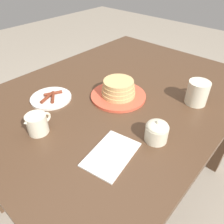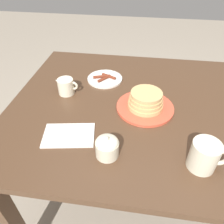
% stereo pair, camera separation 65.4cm
% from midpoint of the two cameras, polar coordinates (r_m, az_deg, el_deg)
% --- Properties ---
extents(ground_plane, '(8.00, 8.00, 0.00)m').
position_cam_midpoint_polar(ground_plane, '(1.54, 19.77, -24.17)').
color(ground_plane, gray).
extents(dining_table, '(1.30, 0.98, 0.75)m').
position_cam_midpoint_polar(dining_table, '(1.05, 27.37, -7.69)').
color(dining_table, '#4C3321').
rests_on(dining_table, ground_plane).
extents(pancake_plate, '(0.25, 0.25, 0.08)m').
position_cam_midpoint_polar(pancake_plate, '(0.92, 28.12, -2.45)').
color(pancake_plate, '#DB5138').
rests_on(pancake_plate, dining_table).
extents(side_plate_bacon, '(0.18, 0.18, 0.02)m').
position_cam_midpoint_polar(side_plate_bacon, '(1.05, 13.77, 5.25)').
color(side_plate_bacon, silver).
rests_on(side_plate_bacon, dining_table).
extents(coffee_mug, '(0.13, 0.09, 0.10)m').
position_cam_midpoint_polar(coffee_mug, '(0.83, 46.29, -15.20)').
color(coffee_mug, beige).
rests_on(coffee_mug, dining_table).
extents(creamer_pitcher, '(0.11, 0.08, 0.08)m').
position_cam_midpoint_polar(creamer_pitcher, '(0.90, 4.25, 2.71)').
color(creamer_pitcher, beige).
rests_on(creamer_pitcher, dining_table).
extents(sugar_bowl, '(0.08, 0.08, 0.09)m').
position_cam_midpoint_polar(sugar_bowl, '(0.69, 24.10, -16.72)').
color(sugar_bowl, beige).
rests_on(sugar_bowl, dining_table).
extents(napkin, '(0.21, 0.16, 0.01)m').
position_cam_midpoint_polar(napkin, '(0.73, 9.85, -13.45)').
color(napkin, silver).
rests_on(napkin, dining_table).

